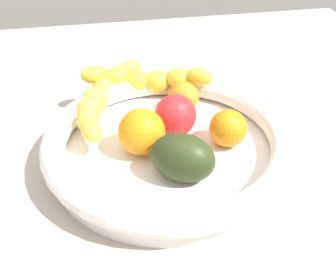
{
  "coord_description": "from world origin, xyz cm",
  "views": [
    {
      "loc": [
        -9.1,
        -45.2,
        39.5
      ],
      "look_at": [
        0.0,
        0.0,
        7.94
      ],
      "focal_mm": 42.87,
      "sensor_mm": 36.0,
      "label": 1
    }
  ],
  "objects_px": {
    "avocado_dark": "(183,157)",
    "orange_mid_right": "(141,130)",
    "banana_draped_right": "(101,98)",
    "banana_draped_left": "(147,79)",
    "tomato_red": "(176,115)",
    "fruit_bowl": "(168,143)",
    "orange_front": "(184,97)",
    "orange_mid_left": "(228,128)"
  },
  "relations": [
    {
      "from": "banana_draped_right",
      "to": "orange_front",
      "type": "bearing_deg",
      "value": -8.15
    },
    {
      "from": "orange_mid_right",
      "to": "avocado_dark",
      "type": "distance_m",
      "value": 0.08
    },
    {
      "from": "banana_draped_right",
      "to": "orange_front",
      "type": "height_order",
      "value": "orange_front"
    },
    {
      "from": "tomato_red",
      "to": "avocado_dark",
      "type": "distance_m",
      "value": 0.1
    },
    {
      "from": "banana_draped_right",
      "to": "orange_mid_right",
      "type": "height_order",
      "value": "orange_mid_right"
    },
    {
      "from": "avocado_dark",
      "to": "orange_front",
      "type": "bearing_deg",
      "value": 76.3
    },
    {
      "from": "fruit_bowl",
      "to": "orange_mid_right",
      "type": "height_order",
      "value": "orange_mid_right"
    },
    {
      "from": "fruit_bowl",
      "to": "orange_front",
      "type": "xyz_separation_m",
      "value": [
        0.04,
        0.1,
        0.02
      ]
    },
    {
      "from": "fruit_bowl",
      "to": "orange_mid_left",
      "type": "distance_m",
      "value": 0.09
    },
    {
      "from": "banana_draped_left",
      "to": "banana_draped_right",
      "type": "distance_m",
      "value": 0.09
    },
    {
      "from": "orange_mid_right",
      "to": "tomato_red",
      "type": "height_order",
      "value": "orange_mid_right"
    },
    {
      "from": "banana_draped_right",
      "to": "tomato_red",
      "type": "height_order",
      "value": "tomato_red"
    },
    {
      "from": "fruit_bowl",
      "to": "banana_draped_left",
      "type": "distance_m",
      "value": 0.15
    },
    {
      "from": "avocado_dark",
      "to": "orange_mid_right",
      "type": "bearing_deg",
      "value": 122.78
    },
    {
      "from": "avocado_dark",
      "to": "fruit_bowl",
      "type": "bearing_deg",
      "value": 95.52
    },
    {
      "from": "banana_draped_right",
      "to": "avocado_dark",
      "type": "bearing_deg",
      "value": -62.59
    },
    {
      "from": "banana_draped_left",
      "to": "tomato_red",
      "type": "distance_m",
      "value": 0.12
    },
    {
      "from": "fruit_bowl",
      "to": "orange_mid_right",
      "type": "distance_m",
      "value": 0.04
    },
    {
      "from": "banana_draped_right",
      "to": "orange_mid_left",
      "type": "relative_size",
      "value": 4.34
    },
    {
      "from": "fruit_bowl",
      "to": "avocado_dark",
      "type": "bearing_deg",
      "value": -84.48
    },
    {
      "from": "orange_front",
      "to": "orange_mid_left",
      "type": "height_order",
      "value": "orange_mid_left"
    },
    {
      "from": "orange_mid_right",
      "to": "tomato_red",
      "type": "distance_m",
      "value": 0.06
    },
    {
      "from": "orange_front",
      "to": "avocado_dark",
      "type": "bearing_deg",
      "value": -103.7
    },
    {
      "from": "orange_mid_left",
      "to": "avocado_dark",
      "type": "distance_m",
      "value": 0.1
    },
    {
      "from": "banana_draped_left",
      "to": "orange_mid_left",
      "type": "xyz_separation_m",
      "value": [
        0.09,
        -0.16,
        -0.01
      ]
    },
    {
      "from": "orange_mid_left",
      "to": "orange_mid_right",
      "type": "relative_size",
      "value": 0.82
    },
    {
      "from": "orange_mid_left",
      "to": "orange_mid_right",
      "type": "distance_m",
      "value": 0.12
    },
    {
      "from": "orange_front",
      "to": "orange_mid_right",
      "type": "distance_m",
      "value": 0.12
    },
    {
      "from": "banana_draped_right",
      "to": "tomato_red",
      "type": "bearing_deg",
      "value": -37.28
    },
    {
      "from": "orange_mid_left",
      "to": "tomato_red",
      "type": "relative_size",
      "value": 0.87
    },
    {
      "from": "fruit_bowl",
      "to": "avocado_dark",
      "type": "height_order",
      "value": "avocado_dark"
    },
    {
      "from": "banana_draped_right",
      "to": "orange_mid_right",
      "type": "relative_size",
      "value": 3.58
    },
    {
      "from": "orange_mid_right",
      "to": "tomato_red",
      "type": "relative_size",
      "value": 1.05
    },
    {
      "from": "tomato_red",
      "to": "avocado_dark",
      "type": "height_order",
      "value": "same"
    },
    {
      "from": "banana_draped_left",
      "to": "orange_front",
      "type": "bearing_deg",
      "value": -47.66
    },
    {
      "from": "orange_mid_left",
      "to": "orange_mid_right",
      "type": "bearing_deg",
      "value": 175.21
    },
    {
      "from": "banana_draped_right",
      "to": "orange_front",
      "type": "relative_size",
      "value": 4.7
    },
    {
      "from": "banana_draped_left",
      "to": "orange_mid_right",
      "type": "distance_m",
      "value": 0.15
    },
    {
      "from": "fruit_bowl",
      "to": "tomato_red",
      "type": "bearing_deg",
      "value": 62.17
    },
    {
      "from": "orange_front",
      "to": "banana_draped_left",
      "type": "bearing_deg",
      "value": 132.34
    },
    {
      "from": "banana_draped_left",
      "to": "avocado_dark",
      "type": "bearing_deg",
      "value": -86.94
    },
    {
      "from": "banana_draped_left",
      "to": "tomato_red",
      "type": "relative_size",
      "value": 3.53
    }
  ]
}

